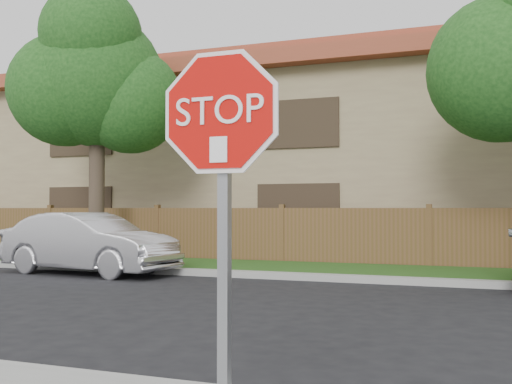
% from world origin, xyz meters
% --- Properties ---
extents(far_curb, '(70.00, 0.30, 0.15)m').
position_xyz_m(far_curb, '(0.00, 8.15, 0.07)').
color(far_curb, gray).
rests_on(far_curb, ground).
extents(grass_strip, '(70.00, 3.00, 0.12)m').
position_xyz_m(grass_strip, '(0.00, 9.80, 0.06)').
color(grass_strip, '#1E4714').
rests_on(grass_strip, ground).
extents(fence, '(70.00, 0.12, 1.60)m').
position_xyz_m(fence, '(0.00, 11.40, 0.80)').
color(fence, brown).
rests_on(fence, ground).
extents(apartment_building, '(35.20, 9.20, 7.20)m').
position_xyz_m(apartment_building, '(0.00, 17.00, 3.53)').
color(apartment_building, '#907A59').
rests_on(apartment_building, ground).
extents(tree_left, '(4.80, 3.90, 7.78)m').
position_xyz_m(tree_left, '(-8.98, 9.57, 5.22)').
color(tree_left, '#382B21').
rests_on(tree_left, ground).
extents(stop_sign, '(1.01, 0.13, 2.55)m').
position_xyz_m(stop_sign, '(-0.22, -1.48, 1.83)').
color(stop_sign, gray).
rests_on(stop_sign, sidewalk_near).
extents(sedan_left, '(4.67, 2.10, 1.49)m').
position_xyz_m(sedan_left, '(-7.66, 7.51, 0.74)').
color(sedan_left, silver).
rests_on(sedan_left, ground).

